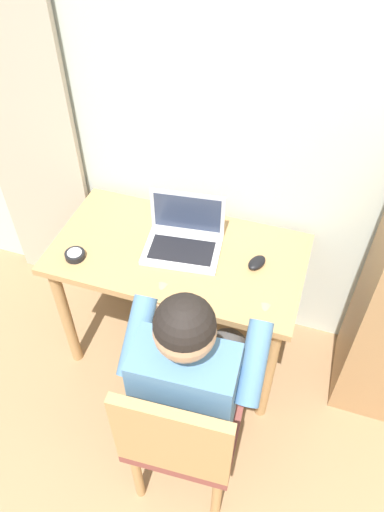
{
  "coord_description": "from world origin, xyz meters",
  "views": [
    {
      "loc": [
        0.03,
        0.38,
        2.3
      ],
      "look_at": [
        -0.41,
        1.73,
        0.85
      ],
      "focal_mm": 33.94,
      "sensor_mm": 36.0,
      "label": 1
    }
  ],
  "objects_px": {
    "computer_mouse": "(257,262)",
    "desk": "(178,269)",
    "person_seated": "(194,368)",
    "desk_clock": "(75,255)",
    "chair": "(181,434)",
    "laptop": "(184,237)"
  },
  "relations": [
    {
      "from": "computer_mouse",
      "to": "desk",
      "type": "bearing_deg",
      "value": -152.24
    },
    {
      "from": "person_seated",
      "to": "desk_clock",
      "type": "relative_size",
      "value": 13.42
    },
    {
      "from": "person_seated",
      "to": "desk_clock",
      "type": "height_order",
      "value": "person_seated"
    },
    {
      "from": "chair",
      "to": "computer_mouse",
      "type": "xyz_separation_m",
      "value": [
        0.1,
        0.73,
        0.26
      ]
    },
    {
      "from": "desk",
      "to": "computer_mouse",
      "type": "bearing_deg",
      "value": 4.64
    },
    {
      "from": "chair",
      "to": "computer_mouse",
      "type": "distance_m",
      "value": 0.78
    },
    {
      "from": "desk",
      "to": "laptop",
      "type": "height_order",
      "value": "laptop"
    },
    {
      "from": "chair",
      "to": "computer_mouse",
      "type": "bearing_deg",
      "value": 81.77
    },
    {
      "from": "chair",
      "to": "laptop",
      "type": "distance_m",
      "value": 0.84
    },
    {
      "from": "person_seated",
      "to": "computer_mouse",
      "type": "relative_size",
      "value": 12.08
    },
    {
      "from": "desk",
      "to": "laptop",
      "type": "relative_size",
      "value": 3.11
    },
    {
      "from": "desk",
      "to": "desk_clock",
      "type": "bearing_deg",
      "value": -157.35
    },
    {
      "from": "person_seated",
      "to": "desk_clock",
      "type": "xyz_separation_m",
      "value": [
        -0.67,
        0.34,
        0.08
      ]
    },
    {
      "from": "chair",
      "to": "person_seated",
      "type": "bearing_deg",
      "value": 92.95
    },
    {
      "from": "desk",
      "to": "chair",
      "type": "distance_m",
      "value": 0.75
    },
    {
      "from": "person_seated",
      "to": "laptop",
      "type": "height_order",
      "value": "person_seated"
    },
    {
      "from": "chair",
      "to": "desk_clock",
      "type": "bearing_deg",
      "value": 142.42
    },
    {
      "from": "desk_clock",
      "to": "computer_mouse",
      "type": "bearing_deg",
      "value": 14.76
    },
    {
      "from": "person_seated",
      "to": "laptop",
      "type": "distance_m",
      "value": 0.62
    },
    {
      "from": "person_seated",
      "to": "laptop",
      "type": "bearing_deg",
      "value": 112.16
    },
    {
      "from": "desk",
      "to": "person_seated",
      "type": "bearing_deg",
      "value": -64.72
    },
    {
      "from": "chair",
      "to": "desk_clock",
      "type": "xyz_separation_m",
      "value": [
        -0.68,
        0.52,
        0.26
      ]
    }
  ]
}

